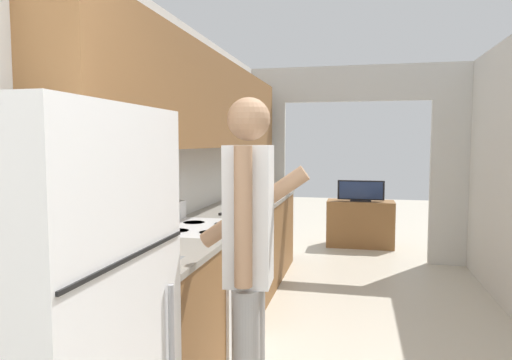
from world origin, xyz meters
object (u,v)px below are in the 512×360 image
at_px(range_oven, 202,288).
at_px(person, 249,269).
at_px(refrigerator, 32,358).
at_px(television, 361,191).
at_px(knife, 226,213).
at_px(tv_cabinet, 360,224).

bearing_deg(range_oven, person, -60.08).
distance_m(refrigerator, television, 5.61).
height_order(range_oven, knife, range_oven).
bearing_deg(tv_cabinet, knife, -110.30).
relative_size(range_oven, television, 1.59).
xyz_separation_m(person, television, (0.53, 4.72, -0.11)).
xyz_separation_m(refrigerator, television, (1.08, 5.51, 0.00)).
height_order(range_oven, person, person).
relative_size(person, knife, 5.64).
bearing_deg(refrigerator, tv_cabinet, 79.02).
bearing_deg(person, knife, 16.16).
relative_size(tv_cabinet, knife, 3.13).
height_order(refrigerator, television, refrigerator).
bearing_deg(refrigerator, knife, 91.54).
bearing_deg(knife, refrigerator, -64.11).
xyz_separation_m(tv_cabinet, knife, (-1.14, -3.09, 0.59)).
relative_size(range_oven, tv_cabinet, 1.10).
height_order(person, knife, person).
xyz_separation_m(range_oven, person, (0.60, -1.05, 0.47)).
xyz_separation_m(tv_cabinet, television, (-0.00, -0.04, 0.49)).
height_order(refrigerator, person, person).
bearing_deg(person, refrigerator, 141.62).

